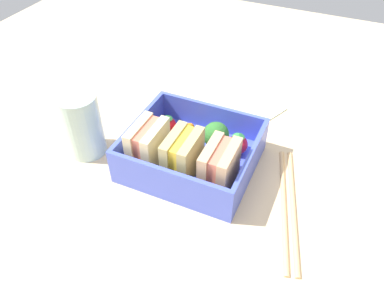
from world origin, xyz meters
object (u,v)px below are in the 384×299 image
(chopstick_pair, at_px, (289,205))
(broccoli_floret, at_px, (216,135))
(sandwich_left, at_px, (219,167))
(sandwich_center, at_px, (148,145))
(carrot_stick_far_left, at_px, (186,137))
(drinking_glass, at_px, (82,125))
(folded_napkin, at_px, (239,102))
(strawberry_far_left, at_px, (168,125))
(sandwich_center_left, at_px, (183,155))
(strawberry_left, at_px, (238,144))

(chopstick_pair, bearing_deg, broccoli_floret, -22.90)
(sandwich_left, distance_m, sandwich_center, 0.10)
(carrot_stick_far_left, relative_size, chopstick_pair, 0.26)
(carrot_stick_far_left, distance_m, drinking_glass, 0.15)
(chopstick_pair, relative_size, folded_napkin, 1.49)
(strawberry_far_left, height_order, folded_napkin, strawberry_far_left)
(chopstick_pair, height_order, folded_napkin, chopstick_pair)
(broccoli_floret, distance_m, strawberry_far_left, 0.08)
(chopstick_pair, distance_m, drinking_glass, 0.29)
(sandwich_left, distance_m, carrot_stick_far_left, 0.10)
(sandwich_left, bearing_deg, strawberry_far_left, -31.78)
(carrot_stick_far_left, height_order, folded_napkin, carrot_stick_far_left)
(strawberry_far_left, bearing_deg, sandwich_center, 94.10)
(strawberry_far_left, relative_size, chopstick_pair, 0.16)
(carrot_stick_far_left, bearing_deg, sandwich_center, 65.32)
(sandwich_left, xyz_separation_m, sandwich_center_left, (0.05, 0.00, 0.00))
(strawberry_left, xyz_separation_m, folded_napkin, (0.04, -0.13, -0.03))
(strawberry_left, distance_m, carrot_stick_far_left, 0.08)
(sandwich_left, height_order, drinking_glass, drinking_glass)
(sandwich_center, bearing_deg, broccoli_floret, -140.59)
(sandwich_left, height_order, broccoli_floret, sandwich_left)
(chopstick_pair, bearing_deg, strawberry_far_left, -15.81)
(carrot_stick_far_left, bearing_deg, folded_napkin, -104.79)
(sandwich_left, relative_size, carrot_stick_far_left, 1.20)
(folded_napkin, bearing_deg, strawberry_left, 107.31)
(sandwich_center_left, height_order, chopstick_pair, sandwich_center_left)
(strawberry_left, distance_m, strawberry_far_left, 0.11)
(broccoli_floret, distance_m, drinking_glass, 0.18)
(sandwich_left, height_order, strawberry_far_left, sandwich_left)
(drinking_glass, xyz_separation_m, folded_napkin, (-0.16, -0.20, -0.04))
(strawberry_far_left, bearing_deg, sandwich_left, 148.22)
(sandwich_center, distance_m, broccoli_floret, 0.09)
(strawberry_left, bearing_deg, chopstick_pair, 147.60)
(folded_napkin, bearing_deg, sandwich_center, 72.03)
(folded_napkin, bearing_deg, carrot_stick_far_left, 75.21)
(broccoli_floret, xyz_separation_m, carrot_stick_far_left, (0.05, -0.00, -0.02))
(sandwich_center_left, xyz_separation_m, sandwich_center, (0.05, 0.00, 0.00))
(carrot_stick_far_left, bearing_deg, strawberry_left, -175.50)
(sandwich_left, bearing_deg, sandwich_center_left, 0.00)
(folded_napkin, bearing_deg, broccoli_floret, 94.13)
(sandwich_center_left, bearing_deg, sandwich_center, 0.00)
(sandwich_left, relative_size, broccoli_floret, 1.37)
(drinking_glass, bearing_deg, carrot_stick_far_left, -152.62)
(broccoli_floret, bearing_deg, sandwich_left, 114.87)
(carrot_stick_far_left, distance_m, chopstick_pair, 0.17)
(sandwich_center, bearing_deg, carrot_stick_far_left, -114.68)
(chopstick_pair, xyz_separation_m, folded_napkin, (0.13, -0.18, -0.00))
(sandwich_center, relative_size, chopstick_pair, 0.31)
(chopstick_pair, xyz_separation_m, drinking_glass, (0.29, 0.02, 0.04))
(broccoli_floret, height_order, drinking_glass, drinking_glass)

